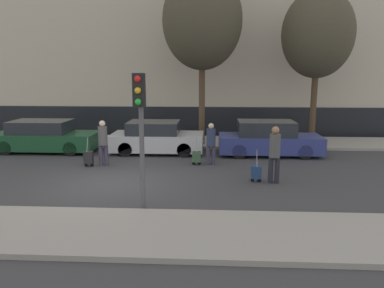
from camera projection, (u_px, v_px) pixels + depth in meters
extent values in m
plane|color=#38383A|center=(112.00, 183.00, 11.91)|extent=(80.00, 80.00, 0.00)
cube|color=gray|center=(67.00, 230.00, 8.22)|extent=(28.00, 2.50, 0.12)
cube|color=gray|center=(149.00, 141.00, 18.76)|extent=(28.00, 3.00, 0.12)
cube|color=#B7AD99|center=(157.00, 14.00, 21.00)|extent=(28.00, 2.75, 13.40)
cube|color=black|center=(155.00, 121.00, 20.76)|extent=(27.44, 0.06, 1.60)
cube|color=#194728|center=(46.00, 140.00, 16.59)|extent=(4.54, 1.84, 0.70)
cube|color=#23282D|center=(41.00, 127.00, 16.48)|extent=(2.50, 1.62, 0.54)
cylinder|color=black|center=(70.00, 149.00, 15.73)|extent=(0.60, 0.18, 0.60)
cylinder|color=black|center=(84.00, 142.00, 17.36)|extent=(0.60, 0.18, 0.60)
cylinder|color=black|center=(5.00, 148.00, 15.89)|extent=(0.60, 0.18, 0.60)
cylinder|color=black|center=(25.00, 141.00, 17.51)|extent=(0.60, 0.18, 0.60)
cube|color=#B7BABF|center=(157.00, 141.00, 16.35)|extent=(3.97, 1.89, 0.70)
cube|color=#23282D|center=(154.00, 128.00, 16.25)|extent=(2.19, 1.66, 0.53)
cylinder|color=black|center=(184.00, 150.00, 15.49)|extent=(0.60, 0.18, 0.60)
cylinder|color=black|center=(187.00, 142.00, 17.16)|extent=(0.60, 0.18, 0.60)
cylinder|color=black|center=(125.00, 149.00, 15.62)|extent=(0.60, 0.18, 0.60)
cylinder|color=black|center=(134.00, 142.00, 17.29)|extent=(0.60, 0.18, 0.60)
cube|color=navy|center=(270.00, 144.00, 15.88)|extent=(4.28, 1.74, 0.70)
cube|color=#23282D|center=(266.00, 128.00, 15.77)|extent=(2.35, 1.54, 0.61)
cylinder|color=black|center=(305.00, 152.00, 15.08)|extent=(0.60, 0.18, 0.60)
cylinder|color=black|center=(297.00, 145.00, 16.61)|extent=(0.60, 0.18, 0.60)
cylinder|color=black|center=(239.00, 151.00, 15.22)|extent=(0.60, 0.18, 0.60)
cylinder|color=black|center=(237.00, 144.00, 16.76)|extent=(0.60, 0.18, 0.60)
cylinder|color=#383347|center=(101.00, 155.00, 14.05)|extent=(0.15, 0.15, 0.80)
cylinder|color=#383347|center=(106.00, 155.00, 14.09)|extent=(0.15, 0.15, 0.80)
cylinder|color=#4C4C4C|center=(103.00, 136.00, 13.93)|extent=(0.34, 0.34, 0.69)
sphere|color=beige|center=(102.00, 124.00, 13.84)|extent=(0.23, 0.23, 0.23)
cube|color=#262628|center=(89.00, 157.00, 13.95)|extent=(0.32, 0.24, 0.45)
cylinder|color=black|center=(86.00, 165.00, 14.01)|extent=(0.12, 0.03, 0.12)
cylinder|color=black|center=(92.00, 165.00, 14.00)|extent=(0.12, 0.03, 0.12)
cylinder|color=gray|center=(87.00, 145.00, 13.78)|extent=(0.02, 0.19, 0.53)
cylinder|color=#383347|center=(208.00, 155.00, 14.23)|extent=(0.15, 0.15, 0.74)
cylinder|color=#383347|center=(213.00, 155.00, 14.24)|extent=(0.15, 0.15, 0.74)
cylinder|color=#283351|center=(211.00, 137.00, 14.10)|extent=(0.34, 0.34, 0.64)
sphere|color=beige|center=(211.00, 126.00, 14.02)|extent=(0.21, 0.21, 0.21)
cube|color=#335138|center=(197.00, 157.00, 14.21)|extent=(0.32, 0.24, 0.39)
cylinder|color=black|center=(194.00, 163.00, 14.26)|extent=(0.12, 0.03, 0.12)
cylinder|color=black|center=(199.00, 163.00, 14.25)|extent=(0.12, 0.03, 0.12)
cylinder|color=gray|center=(196.00, 145.00, 14.05)|extent=(0.02, 0.19, 0.53)
cylinder|color=#23232D|center=(271.00, 170.00, 11.87)|extent=(0.15, 0.15, 0.85)
cylinder|color=#23232D|center=(277.00, 170.00, 11.82)|extent=(0.15, 0.15, 0.85)
cylinder|color=#4C4C4C|center=(275.00, 146.00, 11.69)|extent=(0.34, 0.34, 0.74)
sphere|color=#936B4C|center=(276.00, 130.00, 11.60)|extent=(0.24, 0.24, 0.24)
cube|color=navy|center=(256.00, 172.00, 11.99)|extent=(0.32, 0.24, 0.40)
cylinder|color=black|center=(252.00, 180.00, 12.05)|extent=(0.12, 0.03, 0.12)
cylinder|color=black|center=(259.00, 180.00, 12.03)|extent=(0.12, 0.03, 0.12)
cylinder|color=gray|center=(257.00, 158.00, 11.83)|extent=(0.02, 0.19, 0.53)
cylinder|color=#515154|center=(142.00, 144.00, 9.30)|extent=(0.12, 0.12, 3.46)
cube|color=black|center=(139.00, 90.00, 8.87)|extent=(0.28, 0.24, 0.80)
sphere|color=red|center=(137.00, 79.00, 8.67)|extent=(0.15, 0.15, 0.15)
sphere|color=gold|center=(138.00, 90.00, 8.72)|extent=(0.15, 0.15, 0.15)
sphere|color=green|center=(138.00, 102.00, 8.77)|extent=(0.15, 0.15, 0.15)
torus|color=black|center=(151.00, 133.00, 18.56)|extent=(0.72, 0.06, 0.72)
torus|color=black|center=(131.00, 133.00, 18.62)|extent=(0.72, 0.06, 0.72)
cylinder|color=maroon|center=(141.00, 129.00, 18.55)|extent=(1.00, 0.05, 0.05)
cylinder|color=maroon|center=(137.00, 125.00, 18.52)|extent=(0.04, 0.04, 0.40)
cylinder|color=#4C3826|center=(202.00, 102.00, 17.38)|extent=(0.28, 0.28, 3.98)
ellipsoid|color=#423D2D|center=(202.00, 20.00, 16.69)|extent=(3.58, 3.58, 4.38)
cylinder|color=#4C3826|center=(313.00, 107.00, 17.35)|extent=(0.28, 0.28, 3.57)
ellipsoid|color=#423D2D|center=(318.00, 34.00, 16.74)|extent=(3.21, 3.21, 3.92)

